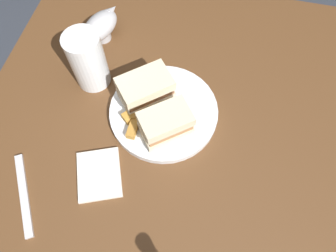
# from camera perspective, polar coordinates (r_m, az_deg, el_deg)

# --- Properties ---
(ground_plane) EXTENTS (6.00, 6.00, 0.00)m
(ground_plane) POSITION_cam_1_polar(r_m,az_deg,el_deg) (1.43, 0.41, -16.09)
(ground_plane) COLOR #333842
(dining_table) EXTENTS (1.07, 0.94, 0.76)m
(dining_table) POSITION_cam_1_polar(r_m,az_deg,el_deg) (1.05, 0.55, -12.37)
(dining_table) COLOR brown
(dining_table) RESTS_ON ground
(plate) EXTENTS (0.25, 0.25, 0.02)m
(plate) POSITION_cam_1_polar(r_m,az_deg,el_deg) (0.72, -0.79, 2.63)
(plate) COLOR white
(plate) RESTS_ON dining_table
(sandwich_half_left) EXTENTS (0.13, 0.14, 0.07)m
(sandwich_half_left) POSITION_cam_1_polar(r_m,az_deg,el_deg) (0.70, -4.13, 6.76)
(sandwich_half_left) COLOR beige
(sandwich_half_left) RESTS_ON plate
(sandwich_half_right) EXTENTS (0.12, 0.13, 0.07)m
(sandwich_half_right) POSITION_cam_1_polar(r_m,az_deg,el_deg) (0.66, -0.44, 0.41)
(sandwich_half_right) COLOR beige
(sandwich_half_right) RESTS_ON plate
(potato_wedge_front) EXTENTS (0.03, 0.05, 0.02)m
(potato_wedge_front) POSITION_cam_1_polar(r_m,az_deg,el_deg) (0.70, -4.80, 2.97)
(potato_wedge_front) COLOR gold
(potato_wedge_front) RESTS_ON plate
(potato_wedge_middle) EXTENTS (0.04, 0.05, 0.02)m
(potato_wedge_middle) POSITION_cam_1_polar(r_m,az_deg,el_deg) (0.71, -4.00, 3.04)
(potato_wedge_middle) COLOR #AD702D
(potato_wedge_middle) RESTS_ON plate
(potato_wedge_back) EXTENTS (0.04, 0.04, 0.02)m
(potato_wedge_back) POSITION_cam_1_polar(r_m,az_deg,el_deg) (0.70, -5.22, 2.22)
(potato_wedge_back) COLOR #B77F33
(potato_wedge_back) RESTS_ON plate
(potato_wedge_left_edge) EXTENTS (0.05, 0.05, 0.02)m
(potato_wedge_left_edge) POSITION_cam_1_polar(r_m,az_deg,el_deg) (0.70, -6.35, 2.22)
(potato_wedge_left_edge) COLOR gold
(potato_wedge_left_edge) RESTS_ON plate
(potato_wedge_right_edge) EXTENTS (0.05, 0.02, 0.02)m
(potato_wedge_right_edge) POSITION_cam_1_polar(r_m,az_deg,el_deg) (0.69, -6.40, -0.30)
(potato_wedge_right_edge) COLOR #B77F33
(potato_wedge_right_edge) RESTS_ON plate
(pint_glass) EXTENTS (0.08, 0.08, 0.15)m
(pint_glass) POSITION_cam_1_polar(r_m,az_deg,el_deg) (0.75, -14.28, 11.06)
(pint_glass) COLOR white
(pint_glass) RESTS_ON dining_table
(gravy_boat) EXTENTS (0.13, 0.10, 0.07)m
(gravy_boat) POSITION_cam_1_polar(r_m,az_deg,el_deg) (0.85, -12.25, 17.48)
(gravy_boat) COLOR #B7B7BC
(gravy_boat) RESTS_ON dining_table
(napkin) EXTENTS (0.14, 0.12, 0.01)m
(napkin) POSITION_cam_1_polar(r_m,az_deg,el_deg) (0.68, -12.49, -8.67)
(napkin) COLOR silver
(napkin) RESTS_ON dining_table
(fork) EXTENTS (0.16, 0.11, 0.01)m
(fork) POSITION_cam_1_polar(r_m,az_deg,el_deg) (0.72, -24.88, -11.30)
(fork) COLOR silver
(fork) RESTS_ON dining_table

